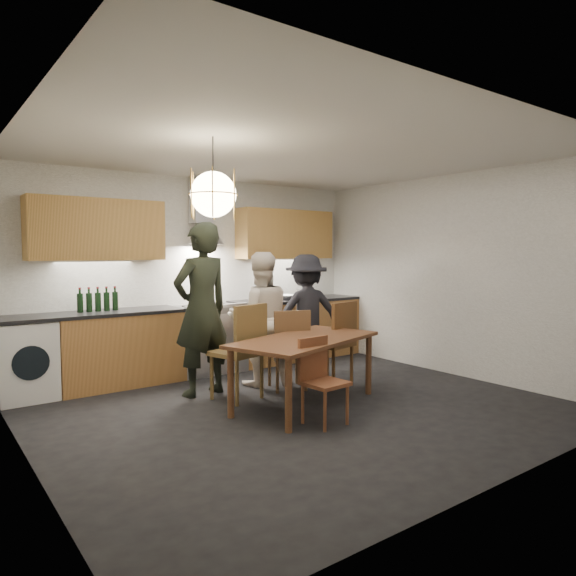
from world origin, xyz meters
TOP-DOWN VIEW (x-y plane):
  - ground at (0.00, 0.00)m, footprint 5.00×5.00m
  - room_shell at (0.00, 0.00)m, footprint 5.02×4.52m
  - counter_run at (0.02, 1.95)m, footprint 5.00×0.62m
  - range_stove at (0.00, 1.94)m, footprint 0.90×0.60m
  - wall_fixtures at (0.00, 2.07)m, footprint 4.30×0.54m
  - pendant_lamp at (-1.00, -0.10)m, footprint 0.43×0.43m
  - dining_table at (0.10, -0.01)m, footprint 1.85×1.30m
  - chair_back_left at (-0.33, 0.51)m, footprint 0.58×0.58m
  - chair_back_mid at (0.31, 0.54)m, footprint 0.54×0.54m
  - chair_back_right at (0.90, 0.39)m, footprint 0.54×0.54m
  - chair_front at (-0.13, -0.52)m, footprint 0.39×0.39m
  - person_left at (-0.58, 0.99)m, footprint 0.76×0.56m
  - person_mid at (0.19, 0.97)m, footprint 0.95×0.85m
  - person_right at (1.07, 1.19)m, footprint 1.14×0.87m
  - mixing_bowl at (1.27, 1.91)m, footprint 0.37×0.37m
  - stock_pot at (1.63, 1.98)m, footprint 0.24×0.24m
  - wine_bottles at (-1.40, 2.02)m, footprint 0.47×0.07m

SIDE VIEW (x-z plane):
  - ground at x=0.00m, z-range 0.00..0.00m
  - range_stove at x=0.00m, z-range -0.02..0.90m
  - counter_run at x=0.02m, z-range 0.00..0.90m
  - chair_front at x=-0.13m, z-range 0.06..0.86m
  - chair_back_mid at x=0.31m, z-range 0.07..1.01m
  - chair_back_right at x=0.90m, z-range 0.07..1.08m
  - chair_back_left at x=-0.33m, z-range 0.08..1.12m
  - dining_table at x=0.10m, z-range 0.27..0.98m
  - person_right at x=1.07m, z-range 0.00..1.57m
  - person_mid at x=0.19m, z-range 0.00..1.60m
  - mixing_bowl at x=1.27m, z-range 0.90..0.97m
  - person_left at x=-0.58m, z-range 0.00..1.92m
  - stock_pot at x=1.63m, z-range 0.90..1.03m
  - wine_bottles at x=-1.40m, z-range 0.90..1.18m
  - room_shell at x=0.00m, z-range 0.40..3.01m
  - wall_fixtures at x=0.00m, z-range 1.32..2.42m
  - pendant_lamp at x=-1.00m, z-range 1.75..2.45m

